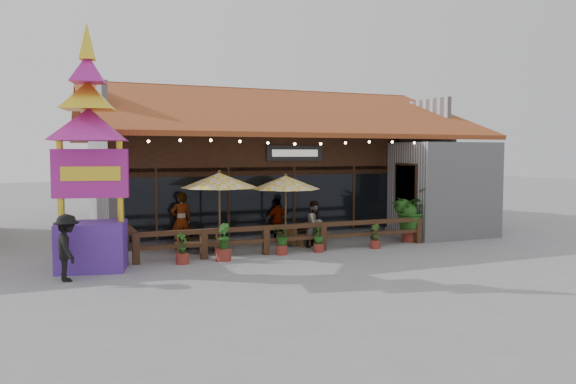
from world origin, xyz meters
name	(u,v)px	position (x,y,z in m)	size (l,w,h in m)	color
ground	(329,247)	(0.00, 0.00, 0.00)	(100.00, 100.00, 0.00)	gray
restaurant_building	(267,175)	(0.26, 6.61, 2.21)	(15.50, 14.73, 6.09)	#B2B2B7
patio_railing	(270,234)	(-2.25, -0.27, 0.61)	(10.00, 2.60, 0.92)	#472A19
umbrella_left	(219,181)	(-3.69, 0.60, 2.31)	(2.97, 2.97, 2.65)	brown
umbrella_right	(286,183)	(-1.33, 0.67, 2.19)	(3.07, 3.07, 2.51)	brown
picnic_table_left	(198,238)	(-4.37, 0.79, 0.45)	(1.69, 1.56, 0.67)	brown
picnic_table_right	(303,231)	(-0.52, 1.00, 0.46)	(1.76, 1.64, 0.69)	brown
thai_sign_tower	(89,131)	(-7.71, -0.87, 3.79)	(3.18, 3.18, 7.18)	#542A9B
tropical_plant	(410,211)	(3.19, -0.11, 1.12)	(1.88, 1.87, 1.96)	maroon
diner_a	(181,221)	(-4.74, 1.55, 0.95)	(0.70, 0.46, 1.91)	#392012
diner_b	(315,224)	(-0.44, 0.20, 0.79)	(0.77, 0.60, 1.58)	#392012
diner_c	(278,220)	(-1.20, 1.73, 0.78)	(0.91, 0.38, 1.56)	#392012
pedestrian	(67,248)	(-8.38, -2.00, 0.84)	(1.09, 0.63, 1.69)	black
planter_a	(182,251)	(-5.26, -0.97, 0.39)	(0.40, 0.38, 0.93)	maroon
planter_b	(223,244)	(-4.03, -0.98, 0.51)	(0.46, 0.46, 1.12)	maroon
planter_c	(281,239)	(-2.06, -0.73, 0.51)	(0.59, 0.53, 0.90)	maroon
planter_d	(319,240)	(-0.77, -0.76, 0.41)	(0.44, 0.44, 0.85)	maroon
planter_e	(375,238)	(1.28, -0.89, 0.35)	(0.34, 0.36, 0.84)	maroon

